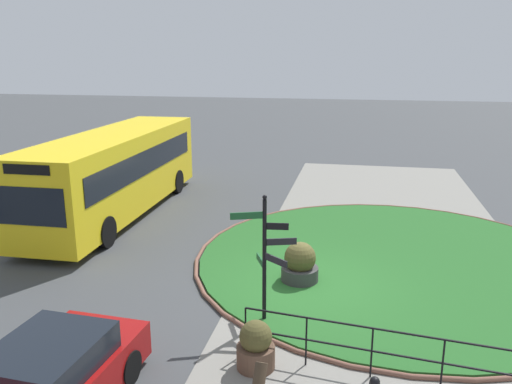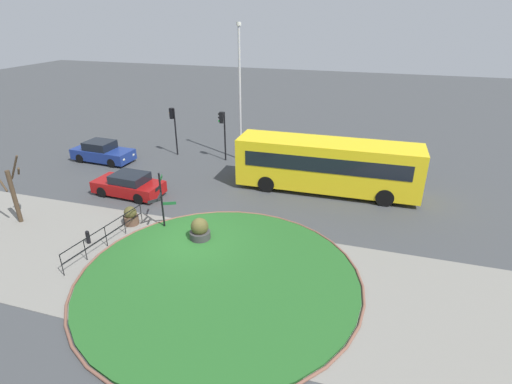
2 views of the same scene
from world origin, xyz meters
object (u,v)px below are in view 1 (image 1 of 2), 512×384
object	(u,v)px
bus_yellow	(116,171)
planter_near_signpost	(300,265)
planter_kerbside	(256,347)
signpost_directional	(266,253)

from	to	relation	value
bus_yellow	planter_near_signpost	xyz separation A→B (m)	(-4.89, -7.48, -1.15)
bus_yellow	planter_kerbside	distance (m)	11.45
planter_near_signpost	bus_yellow	bearing A→B (deg)	56.81
bus_yellow	planter_kerbside	bearing A→B (deg)	37.83
signpost_directional	planter_near_signpost	bearing A→B (deg)	-13.08
planter_near_signpost	planter_kerbside	bearing A→B (deg)	174.66
bus_yellow	signpost_directional	bearing A→B (deg)	43.68
planter_near_signpost	planter_kerbside	world-z (taller)	planter_near_signpost
signpost_directional	bus_yellow	distance (m)	9.95
bus_yellow	planter_near_signpost	bearing A→B (deg)	56.02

